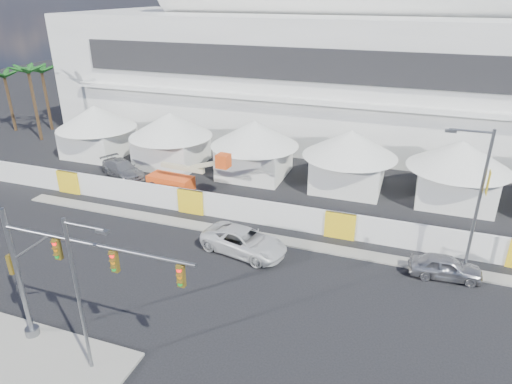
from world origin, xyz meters
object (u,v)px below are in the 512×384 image
(pickup_curb, at_px, (244,241))
(streetlight_median, at_px, (80,288))
(traffic_mast, at_px, (52,277))
(sedan_silver, at_px, (445,267))
(lot_car_c, at_px, (122,169))
(streetlight_curb, at_px, (476,194))
(boom_lift, at_px, (178,179))

(pickup_curb, height_order, streetlight_median, streetlight_median)
(pickup_curb, distance_m, traffic_mast, 13.12)
(sedan_silver, relative_size, lot_car_c, 0.80)
(sedan_silver, distance_m, streetlight_median, 21.35)
(pickup_curb, bearing_deg, streetlight_median, 178.64)
(pickup_curb, relative_size, lot_car_c, 1.11)
(lot_car_c, distance_m, streetlight_median, 25.31)
(pickup_curb, xyz_separation_m, streetlight_curb, (13.90, 2.25, 4.69))
(streetlight_median, relative_size, boom_lift, 0.98)
(pickup_curb, distance_m, boom_lift, 12.26)
(lot_car_c, bearing_deg, streetlight_median, -121.36)
(streetlight_median, relative_size, streetlight_curb, 0.83)
(sedan_silver, height_order, streetlight_curb, streetlight_curb)
(streetlight_median, bearing_deg, streetlight_curb, 41.00)
(traffic_mast, distance_m, streetlight_median, 2.54)
(streetlight_median, height_order, boom_lift, streetlight_median)
(sedan_silver, relative_size, traffic_mast, 0.43)
(traffic_mast, relative_size, streetlight_curb, 1.07)
(streetlight_median, distance_m, streetlight_curb, 22.24)
(streetlight_median, bearing_deg, lot_car_c, 121.56)
(traffic_mast, bearing_deg, lot_car_c, 117.61)
(pickup_curb, relative_size, streetlight_curb, 0.63)
(lot_car_c, height_order, streetlight_curb, streetlight_curb)
(pickup_curb, relative_size, streetlight_median, 0.76)
(lot_car_c, distance_m, traffic_mast, 23.40)
(pickup_curb, height_order, traffic_mast, traffic_mast)
(streetlight_curb, distance_m, boom_lift, 24.34)
(streetlight_curb, bearing_deg, lot_car_c, 167.31)
(boom_lift, bearing_deg, streetlight_median, -67.41)
(streetlight_curb, bearing_deg, sedan_silver, -140.27)
(streetlight_median, height_order, streetlight_curb, streetlight_curb)
(pickup_curb, height_order, lot_car_c, pickup_curb)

